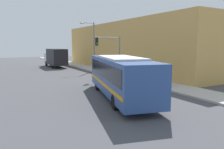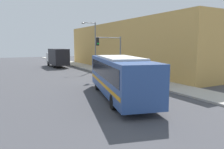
{
  "view_description": "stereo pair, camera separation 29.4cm",
  "coord_description": "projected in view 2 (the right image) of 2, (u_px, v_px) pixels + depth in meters",
  "views": [
    {
      "loc": [
        -8.4,
        -12.12,
        3.94
      ],
      "look_at": [
        0.95,
        4.43,
        1.31
      ],
      "focal_mm": 35.0,
      "sensor_mm": 36.0,
      "label": 1
    },
    {
      "loc": [
        -8.14,
        -12.26,
        3.94
      ],
      "look_at": [
        0.95,
        4.43,
        1.31
      ],
      "focal_mm": 35.0,
      "sensor_mm": 36.0,
      "label": 2
    }
  ],
  "objects": [
    {
      "name": "street_lamp",
      "position": [
        94.0,
        42.0,
        32.23
      ],
      "size": [
        2.27,
        0.28,
        6.98
      ],
      "color": "slate",
      "rests_on": "sidewalk"
    },
    {
      "name": "traffic_light_pole",
      "position": [
        112.0,
        49.0,
        25.4
      ],
      "size": [
        3.28,
        0.35,
        4.7
      ],
      "color": "slate",
      "rests_on": "sidewalk"
    },
    {
      "name": "sidewalk",
      "position": [
        94.0,
        68.0,
        35.31
      ],
      "size": [
        3.08,
        70.0,
        0.16
      ],
      "color": "#B7B2A8",
      "rests_on": "ground_plane"
    },
    {
      "name": "fire_hydrant",
      "position": [
        146.0,
        79.0,
        21.7
      ],
      "size": [
        0.26,
        0.35,
        0.72
      ],
      "color": "gold",
      "rests_on": "sidewalk"
    },
    {
      "name": "parking_meter",
      "position": [
        132.0,
        71.0,
        23.79
      ],
      "size": [
        0.14,
        0.14,
        1.38
      ],
      "color": "slate",
      "rests_on": "sidewalk"
    },
    {
      "name": "city_bus",
      "position": [
        120.0,
        74.0,
        16.05
      ],
      "size": [
        5.23,
        10.65,
        3.05
      ],
      "rotation": [
        0.0,
        0.0,
        -0.27
      ],
      "color": "#2D4C8C",
      "rests_on": "ground_plane"
    },
    {
      "name": "ground_plane",
      "position": [
        131.0,
        102.0,
        15.06
      ],
      "size": [
        120.0,
        120.0,
        0.0
      ],
      "primitive_type": "plane",
      "color": "#47474C"
    },
    {
      "name": "building_facade",
      "position": [
        126.0,
        47.0,
        34.78
      ],
      "size": [
        6.0,
        32.94,
        7.21
      ],
      "color": "tan",
      "rests_on": "ground_plane"
    },
    {
      "name": "delivery_truck",
      "position": [
        57.0,
        57.0,
        38.39
      ],
      "size": [
        2.38,
        7.36,
        3.18
      ],
      "color": "black",
      "rests_on": "ground_plane"
    }
  ]
}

